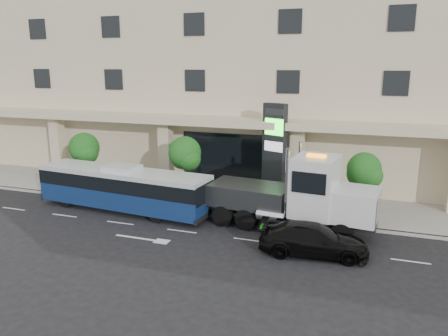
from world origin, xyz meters
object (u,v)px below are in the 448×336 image
object	(u,v)px
black_sedan	(313,240)
signage_pylon	(274,151)
tow_truck	(297,196)
city_bus	(123,188)

from	to	relation	value
black_sedan	signage_pylon	xyz separation A→B (m)	(-3.81, 7.95, 2.69)
tow_truck	black_sedan	bearing A→B (deg)	-59.23
city_bus	signage_pylon	xyz separation A→B (m)	(8.65, 5.14, 1.96)
tow_truck	signage_pylon	bearing A→B (deg)	122.71
city_bus	signage_pylon	world-z (taller)	signage_pylon
signage_pylon	city_bus	bearing A→B (deg)	-127.24
black_sedan	tow_truck	bearing A→B (deg)	18.75
city_bus	black_sedan	size ratio (longest dim) A/B	2.23
city_bus	signage_pylon	bearing A→B (deg)	36.12
tow_truck	black_sedan	distance (m)	3.49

